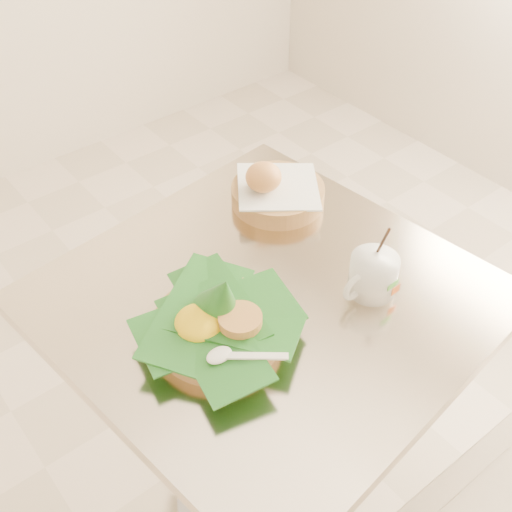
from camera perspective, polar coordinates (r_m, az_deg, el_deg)
cafe_table at (r=1.31m, az=0.92°, el=-10.25°), size 0.78×0.78×0.75m
rice_basket at (r=1.05m, az=-3.40°, el=-5.73°), size 0.27×0.27×0.14m
bread_basket at (r=1.32m, az=1.74°, el=5.79°), size 0.23×0.23×0.10m
coffee_mug at (r=1.14m, az=10.31°, el=-1.63°), size 0.12×0.09×0.15m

